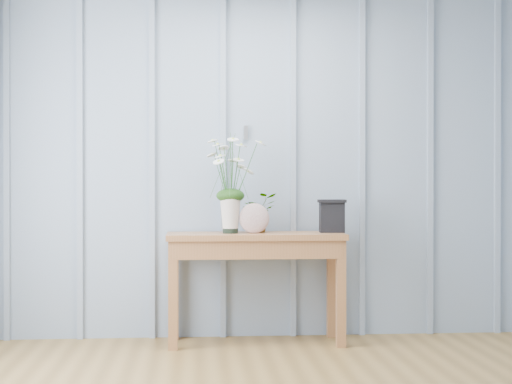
{
  "coord_description": "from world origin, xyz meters",
  "views": [
    {
      "loc": [
        -0.46,
        -3.31,
        1.07
      ],
      "look_at": [
        -0.04,
        1.94,
        1.03
      ],
      "focal_mm": 55.0,
      "sensor_mm": 36.0,
      "label": 1
    }
  ],
  "objects": [
    {
      "name": "sideboard",
      "position": [
        -0.04,
        1.99,
        0.64
      ],
      "size": [
        1.2,
        0.45,
        0.75
      ],
      "color": "#905A33",
      "rests_on": "ground"
    },
    {
      "name": "spider_plant",
      "position": [
        -0.01,
        2.1,
        0.89
      ],
      "size": [
        0.3,
        0.28,
        0.27
      ],
      "primitive_type": "imported",
      "rotation": [
        0.0,
        0.0,
        0.33
      ],
      "color": "#153910",
      "rests_on": "sideboard"
    },
    {
      "name": "daisy_vase",
      "position": [
        -0.21,
        1.98,
        1.16
      ],
      "size": [
        0.47,
        0.35,
        0.66
      ],
      "color": "black",
      "rests_on": "sideboard"
    },
    {
      "name": "carved_box",
      "position": [
        0.49,
        2.02,
        0.87
      ],
      "size": [
        0.19,
        0.15,
        0.23
      ],
      "color": "black",
      "rests_on": "sideboard"
    },
    {
      "name": "felt_disc_vessel",
      "position": [
        -0.05,
        1.96,
        0.85
      ],
      "size": [
        0.21,
        0.06,
        0.2
      ],
      "primitive_type": "ellipsoid",
      "rotation": [
        0.0,
        0.0,
        -0.04
      ],
      "color": "#844D57",
      "rests_on": "sideboard"
    },
    {
      "name": "room_shell",
      "position": [
        -0.0,
        0.92,
        1.99
      ],
      "size": [
        4.0,
        4.5,
        2.5
      ],
      "color": "#8B9CB3",
      "rests_on": "ground"
    }
  ]
}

